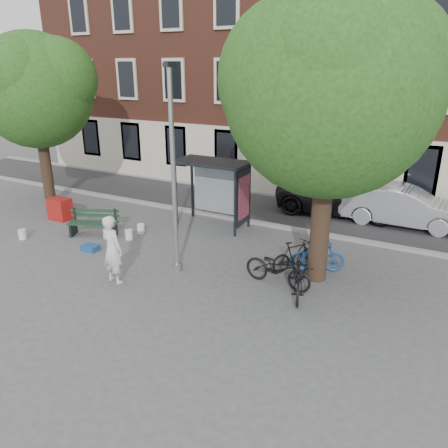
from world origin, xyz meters
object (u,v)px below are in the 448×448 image
object	(u,v)px
bike_c	(299,276)
red_stand	(60,209)
car_dark	(344,195)
lamppost	(174,184)
bike_d	(295,255)
bench	(94,224)
painter	(112,249)
bike_b	(317,256)
car_silver	(404,206)
bike_a	(278,268)
bus_shelter	(222,179)
notice_sign	(320,223)

from	to	relation	value
bike_c	red_stand	size ratio (longest dim) A/B	2.31
car_dark	lamppost	bearing A→B (deg)	152.88
bike_d	bench	bearing A→B (deg)	39.77
bench	painter	bearing A→B (deg)	-61.10
bike_b	car_silver	bearing A→B (deg)	-41.15
bike_a	painter	bearing A→B (deg)	122.45
bike_b	car_silver	size ratio (longest dim) A/B	0.35
bus_shelter	bike_a	size ratio (longest dim) A/B	1.36
lamppost	bike_a	bearing A→B (deg)	9.48
car_dark	red_stand	xyz separation A→B (m)	(-10.11, -6.37, -0.34)
bike_b	bike_d	world-z (taller)	bike_b
lamppost	bus_shelter	bearing A→B (deg)	98.43
painter	bike_a	xyz separation A→B (m)	(4.33, 2.03, -0.48)
lamppost	bench	bearing A→B (deg)	167.09
bike_c	notice_sign	world-z (taller)	notice_sign
bike_a	bench	bearing A→B (deg)	93.65
bench	bike_a	xyz separation A→B (m)	(7.55, -0.49, 0.11)
bike_a	red_stand	world-z (taller)	bike_a
lamppost	car_silver	distance (m)	9.70
painter	red_stand	xyz separation A→B (m)	(-5.72, 3.20, -0.58)
bike_b	painter	bearing A→B (deg)	101.01
painter	car_dark	xyz separation A→B (m)	(4.39, 9.57, -0.24)
bus_shelter	notice_sign	distance (m)	4.38
bench	bike_d	bearing A→B (deg)	-17.52
lamppost	bike_b	size ratio (longest dim) A/B	3.68
bike_a	notice_sign	bearing A→B (deg)	-2.69
bus_shelter	bike_a	distance (m)	5.36
bus_shelter	painter	bearing A→B (deg)	-96.02
bus_shelter	bike_c	xyz separation A→B (m)	(4.44, -3.77, -1.37)
car_silver	notice_sign	distance (m)	5.09
bike_d	car_dark	world-z (taller)	car_dark
bus_shelter	red_stand	world-z (taller)	bus_shelter
bike_d	car_dark	size ratio (longest dim) A/B	0.29
bike_b	car_silver	xyz separation A→B (m)	(1.78, 5.65, 0.29)
bus_shelter	notice_sign	size ratio (longest dim) A/B	1.66
bike_c	car_dark	world-z (taller)	car_dark
bike_a	car_dark	size ratio (longest dim) A/B	0.37
bike_d	lamppost	bearing A→B (deg)	62.81
bike_a	bike_b	xyz separation A→B (m)	(0.73, 1.47, -0.05)
bench	car_dark	xyz separation A→B (m)	(7.60, 7.05, 0.35)
lamppost	bench	world-z (taller)	lamppost
bench	car_dark	distance (m)	10.37
bike_c	car_dark	size ratio (longest dim) A/B	0.37
bus_shelter	bike_d	world-z (taller)	bus_shelter
bike_b	bike_a	bearing A→B (deg)	129.99
lamppost	bike_a	xyz separation A→B (m)	(3.13, 0.52, -2.23)
bike_d	notice_sign	distance (m)	1.50
bus_shelter	painter	size ratio (longest dim) A/B	1.38
bus_shelter	bike_a	bearing A→B (deg)	-43.75
bike_d	notice_sign	xyz separation A→B (m)	(0.36, 1.26, 0.72)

